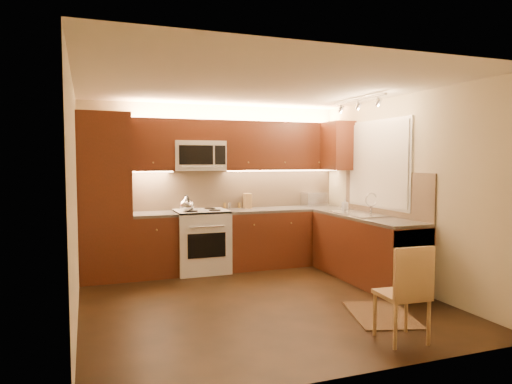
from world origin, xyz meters
name	(u,v)px	position (x,y,z in m)	size (l,w,h in m)	color
floor	(260,302)	(0.00, 0.00, 0.00)	(4.00, 4.00, 0.01)	black
ceiling	(260,86)	(0.00, 0.00, 2.50)	(4.00, 4.00, 0.01)	beige
wall_back	(215,186)	(0.00, 2.00, 1.25)	(4.00, 0.01, 2.50)	#C6B991
wall_front	(354,215)	(0.00, -2.00, 1.25)	(4.00, 0.01, 2.50)	#C6B991
wall_left	(74,201)	(-2.00, 0.00, 1.25)	(0.01, 4.00, 2.50)	#C6B991
wall_right	(404,191)	(2.00, 0.00, 1.25)	(0.01, 4.00, 2.50)	#C6B991
pantry	(105,197)	(-1.65, 1.70, 1.15)	(0.70, 0.60, 2.30)	#44220E
base_cab_back_left	(154,246)	(-0.99, 1.70, 0.43)	(0.62, 0.60, 0.86)	#44220E
counter_back_left	(153,214)	(-0.99, 1.70, 0.88)	(0.62, 0.60, 0.04)	#3B3835
base_cab_back_right	(284,237)	(1.04, 1.70, 0.43)	(1.92, 0.60, 0.86)	#44220E
counter_back_right	(284,209)	(1.04, 1.70, 0.88)	(1.92, 0.60, 0.04)	#3B3835
base_cab_right	(366,250)	(1.70, 0.40, 0.43)	(0.60, 2.00, 0.86)	#44220E
counter_right	(366,217)	(1.70, 0.40, 0.88)	(0.60, 2.00, 0.04)	#3B3835
dishwasher	(398,260)	(1.70, -0.30, 0.43)	(0.58, 0.60, 0.84)	silver
backsplash_back	(237,189)	(0.35, 1.99, 1.20)	(3.30, 0.02, 0.60)	tan
backsplash_right	(385,193)	(1.99, 0.40, 1.20)	(0.02, 2.00, 0.60)	tan
upper_cab_back_left	(151,145)	(-0.99, 1.82, 1.88)	(0.62, 0.35, 0.75)	#44220E
upper_cab_back_right	(281,146)	(1.04, 1.82, 1.88)	(1.92, 0.35, 0.75)	#44220E
upper_cab_bridge	(198,130)	(-0.30, 1.82, 2.09)	(0.76, 0.35, 0.31)	#44220E
upper_cab_right_corner	(338,146)	(1.82, 1.40, 1.88)	(0.35, 0.50, 0.75)	#44220E
stove	(201,241)	(-0.30, 1.68, 0.46)	(0.76, 0.65, 0.92)	silver
microwave	(199,156)	(-0.30, 1.81, 1.72)	(0.76, 0.38, 0.44)	silver
window_frame	(378,164)	(1.99, 0.55, 1.60)	(0.03, 1.44, 1.24)	silver
window_blinds	(377,164)	(1.97, 0.55, 1.60)	(0.02, 1.36, 1.16)	silver
sink	(360,209)	(1.70, 0.55, 0.98)	(0.52, 0.86, 0.15)	silver
faucet	(371,203)	(1.88, 0.55, 1.05)	(0.20, 0.04, 0.30)	silver
track_light_bar	(359,100)	(1.55, 0.40, 2.46)	(0.04, 1.20, 0.03)	silver
kettle	(187,203)	(-0.54, 1.53, 1.04)	(0.21, 0.21, 0.25)	silver
toaster_oven	(314,199)	(1.64, 1.84, 1.01)	(0.37, 0.28, 0.22)	silver
knife_block	(248,201)	(0.49, 1.86, 1.02)	(0.11, 0.17, 0.23)	#AD7E4E
spice_jar_a	(230,206)	(0.19, 1.84, 0.95)	(0.05, 0.05, 0.10)	silver
spice_jar_b	(225,206)	(0.14, 1.94, 0.95)	(0.04, 0.04, 0.09)	olive
spice_jar_c	(241,205)	(0.41, 1.94, 0.94)	(0.04, 0.04, 0.09)	silver
spice_jar_d	(239,205)	(0.38, 1.94, 0.94)	(0.04, 0.04, 0.08)	olive
soap_bottle	(345,204)	(1.83, 1.18, 0.98)	(0.08, 0.08, 0.17)	silver
rug	(381,315)	(1.04, -0.90, 0.01)	(0.61, 0.91, 0.01)	black
dining_chair	(402,292)	(0.81, -1.54, 0.45)	(0.40, 0.40, 0.90)	#AD7E4E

